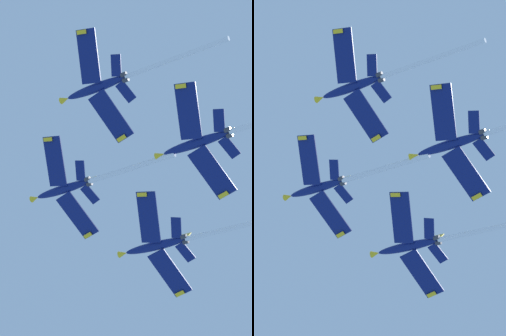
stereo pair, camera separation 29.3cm
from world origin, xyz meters
The scene contains 4 objects.
jet_lead centered at (13.85, 13.10, 122.06)m, with size 20.14×24.09×15.22m.
jet_left_wing centered at (19.62, 31.17, 116.20)m, with size 20.84×24.51×15.60m.
jet_right_wing centered at (-4.78, 15.34, 116.34)m, with size 21.28×25.41×14.97m.
jet_slot centered at (1.20, 33.97, 109.66)m, with size 20.43×24.82×14.73m.
Camera 1 is at (18.64, 33.93, 1.95)m, focal length 73.46 mm.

